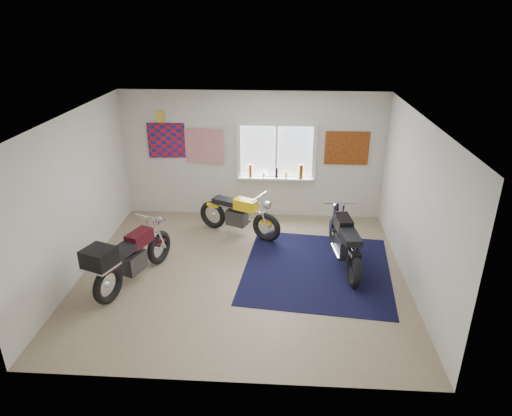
# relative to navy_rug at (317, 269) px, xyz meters

# --- Properties ---
(ground) EXTENTS (5.50, 5.50, 0.00)m
(ground) POSITION_rel_navy_rug_xyz_m (-1.28, -0.22, -0.01)
(ground) COLOR #9E896B
(ground) RESTS_ON ground
(room_shell) EXTENTS (5.50, 5.50, 5.50)m
(room_shell) POSITION_rel_navy_rug_xyz_m (-1.28, -0.22, 1.63)
(room_shell) COLOR white
(room_shell) RESTS_ON ground
(navy_rug) EXTENTS (2.75, 2.84, 0.01)m
(navy_rug) POSITION_rel_navy_rug_xyz_m (0.00, 0.00, 0.00)
(navy_rug) COLOR black
(navy_rug) RESTS_ON ground
(window_assembly) EXTENTS (1.66, 0.17, 1.26)m
(window_assembly) POSITION_rel_navy_rug_xyz_m (-0.78, 2.25, 1.36)
(window_assembly) COLOR white
(window_assembly) RESTS_ON room_shell
(oil_bottles) EXTENTS (1.15, 0.09, 0.30)m
(oil_bottles) POSITION_rel_navy_rug_xyz_m (-0.69, 2.18, 1.02)
(oil_bottles) COLOR #964115
(oil_bottles) RESTS_ON window_assembly
(flag_display) EXTENTS (1.60, 0.10, 1.17)m
(flag_display) POSITION_rel_navy_rug_xyz_m (-3.18, 2.26, 2.14)
(flag_display) COLOR red
(flag_display) RESTS_ON room_shell
(triumph_poster) EXTENTS (0.90, 0.03, 0.70)m
(triumph_poster) POSITION_rel_navy_rug_xyz_m (0.67, 2.26, 1.54)
(triumph_poster) COLOR #A54C14
(triumph_poster) RESTS_ON room_shell
(yellow_triumph) EXTENTS (1.72, 0.89, 0.93)m
(yellow_triumph) POSITION_rel_navy_rug_xyz_m (-1.50, 1.29, 0.40)
(yellow_triumph) COLOR black
(yellow_triumph) RESTS_ON ground
(black_chrome_bike) EXTENTS (0.60, 1.95, 1.00)m
(black_chrome_bike) POSITION_rel_navy_rug_xyz_m (0.47, 0.19, 0.43)
(black_chrome_bike) COLOR black
(black_chrome_bike) RESTS_ON navy_rug
(maroon_tourer) EXTENTS (0.99, 1.89, 0.98)m
(maroon_tourer) POSITION_rel_navy_rug_xyz_m (-3.09, -0.69, 0.51)
(maroon_tourer) COLOR black
(maroon_tourer) RESTS_ON ground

